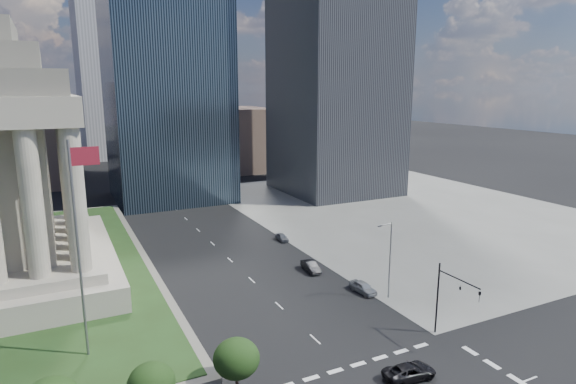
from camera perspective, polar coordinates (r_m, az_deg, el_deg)
ground at (r=125.57m, az=-14.96°, el=-0.27°), size 500.00×500.00×0.00m
sidewalk_ne at (r=109.40m, az=14.03°, el=-2.02°), size 68.00×90.00×0.03m
flagpole at (r=46.48m, az=-23.50°, el=-5.09°), size 2.52×0.24×20.00m
midrise_glass at (r=118.40m, az=-14.30°, el=13.67°), size 26.00×26.00×60.00m
building_filler_ne at (r=161.22m, az=-6.07°, el=6.34°), size 20.00×30.00×20.00m
building_filler_nw at (r=151.25m, az=-28.85°, el=6.06°), size 24.00×30.00×28.00m
traffic_signal_ne at (r=53.72m, az=18.70°, el=-11.35°), size 0.30×5.74×8.00m
street_lamp_north at (r=61.90m, az=11.89°, el=-7.39°), size 2.13×0.22×10.00m
pickup_truck at (r=48.34m, az=14.20°, el=-19.93°), size 2.64×5.18×1.40m
parked_sedan_near at (r=64.69m, az=8.88°, el=-11.08°), size 4.42×2.11×1.46m
parked_sedan_mid at (r=70.96m, az=2.72°, el=-8.81°), size 1.94×4.54×1.46m
parked_sedan_far at (r=84.68m, az=-0.71°, el=-5.37°), size 1.64×3.65×1.22m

